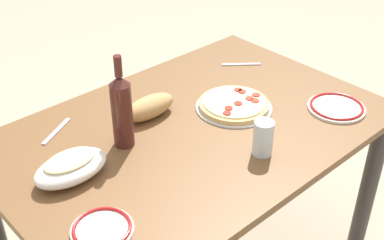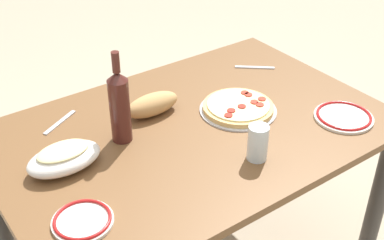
# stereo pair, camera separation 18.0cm
# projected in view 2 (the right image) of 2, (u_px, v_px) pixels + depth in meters

# --- Properties ---
(dining_table) EXTENTS (1.39, 0.93, 0.75)m
(dining_table) POSITION_uv_depth(u_px,v_px,m) (192.00, 153.00, 1.88)
(dining_table) COLOR brown
(dining_table) RESTS_ON ground
(pepperoni_pizza) EXTENTS (0.29, 0.29, 0.03)m
(pepperoni_pizza) POSITION_uv_depth(u_px,v_px,m) (238.00, 107.00, 1.90)
(pepperoni_pizza) COLOR #B7B7BC
(pepperoni_pizza) RESTS_ON dining_table
(baked_pasta_dish) EXTENTS (0.24, 0.15, 0.08)m
(baked_pasta_dish) POSITION_uv_depth(u_px,v_px,m) (64.00, 157.00, 1.60)
(baked_pasta_dish) COLOR white
(baked_pasta_dish) RESTS_ON dining_table
(wine_bottle) EXTENTS (0.07, 0.07, 0.33)m
(wine_bottle) POSITION_uv_depth(u_px,v_px,m) (120.00, 105.00, 1.68)
(wine_bottle) COLOR #471E19
(wine_bottle) RESTS_ON dining_table
(water_glass) EXTENTS (0.07, 0.07, 0.12)m
(water_glass) POSITION_uv_depth(u_px,v_px,m) (258.00, 143.00, 1.63)
(water_glass) COLOR silver
(water_glass) RESTS_ON dining_table
(side_plate_near) EXTENTS (0.17, 0.17, 0.02)m
(side_plate_near) POSITION_uv_depth(u_px,v_px,m) (83.00, 220.00, 1.41)
(side_plate_near) COLOR white
(side_plate_near) RESTS_ON dining_table
(side_plate_far) EXTENTS (0.21, 0.21, 0.02)m
(side_plate_far) POSITION_uv_depth(u_px,v_px,m) (344.00, 116.00, 1.86)
(side_plate_far) COLOR white
(side_plate_far) RESTS_ON dining_table
(bread_loaf) EXTENTS (0.21, 0.09, 0.08)m
(bread_loaf) POSITION_uv_depth(u_px,v_px,m) (152.00, 105.00, 1.87)
(bread_loaf) COLOR tan
(bread_loaf) RESTS_ON dining_table
(fork_left) EXTENTS (0.14, 0.12, 0.00)m
(fork_left) POSITION_uv_depth(u_px,v_px,m) (255.00, 67.00, 2.20)
(fork_left) COLOR #B7B7BC
(fork_left) RESTS_ON dining_table
(fork_right) EXTENTS (0.16, 0.10, 0.00)m
(fork_right) POSITION_uv_depth(u_px,v_px,m) (60.00, 122.00, 1.84)
(fork_right) COLOR #B7B7BC
(fork_right) RESTS_ON dining_table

